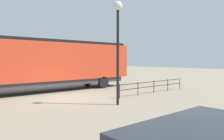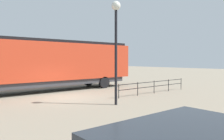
% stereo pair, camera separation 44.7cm
% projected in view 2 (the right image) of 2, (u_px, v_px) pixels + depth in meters
% --- Properties ---
extents(ground_plane, '(120.00, 120.00, 0.00)m').
position_uv_depth(ground_plane, '(67.00, 98.00, 15.86)').
color(ground_plane, gray).
extents(locomotive, '(3.05, 16.93, 4.39)m').
position_uv_depth(locomotive, '(49.00, 63.00, 19.20)').
color(locomotive, red).
rests_on(locomotive, ground_plane).
extents(lamp_post, '(0.54, 0.54, 6.18)m').
position_uv_depth(lamp_post, '(116.00, 30.00, 13.23)').
color(lamp_post, black).
rests_on(lamp_post, ground_plane).
extents(platform_fence, '(0.05, 7.68, 1.02)m').
position_uv_depth(platform_fence, '(154.00, 85.00, 18.05)').
color(platform_fence, black).
rests_on(platform_fence, ground_plane).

